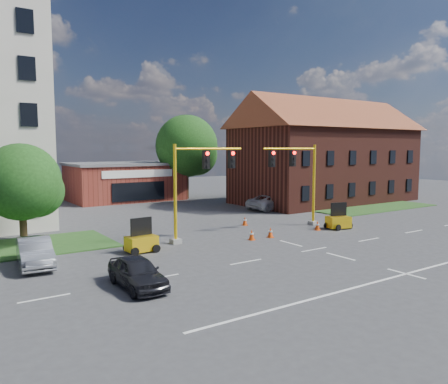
# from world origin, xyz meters

# --- Properties ---
(ground) EXTENTS (120.00, 120.00, 0.00)m
(ground) POSITION_xyz_m (0.00, 0.00, 0.00)
(ground) COLOR #3D3D40
(ground) RESTS_ON ground
(grass_verge_ne) EXTENTS (14.00, 4.00, 0.08)m
(grass_verge_ne) POSITION_xyz_m (18.00, 9.00, 0.04)
(grass_verge_ne) COLOR #254F1D
(grass_verge_ne) RESTS_ON ground
(lane_markings) EXTENTS (60.00, 36.00, 0.01)m
(lane_markings) POSITION_xyz_m (0.00, -3.00, 0.01)
(lane_markings) COLOR white
(lane_markings) RESTS_ON ground
(brick_shop) EXTENTS (12.40, 8.40, 4.30)m
(brick_shop) POSITION_xyz_m (0.00, 29.98, 2.16)
(brick_shop) COLOR maroon
(brick_shop) RESTS_ON ground
(townhouse_row) EXTENTS (21.00, 11.00, 11.50)m
(townhouse_row) POSITION_xyz_m (18.00, 16.00, 5.93)
(townhouse_row) COLOR #502018
(townhouse_row) RESTS_ON ground
(tree_large) EXTENTS (7.61, 7.25, 9.82)m
(tree_large) POSITION_xyz_m (6.87, 27.08, 5.93)
(tree_large) COLOR #361F13
(tree_large) RESTS_ON ground
(tree_nw_front) EXTENTS (4.87, 4.64, 6.24)m
(tree_nw_front) POSITION_xyz_m (-13.76, 10.58, 3.75)
(tree_nw_front) COLOR #361F13
(tree_nw_front) RESTS_ON ground
(signal_mast_west) EXTENTS (5.30, 0.60, 6.20)m
(signal_mast_west) POSITION_xyz_m (-4.36, 6.00, 3.92)
(signal_mast_west) COLOR gray
(signal_mast_west) RESTS_ON ground
(signal_mast_east) EXTENTS (5.30, 0.60, 6.20)m
(signal_mast_east) POSITION_xyz_m (4.36, 6.00, 3.92)
(signal_mast_east) COLOR gray
(signal_mast_east) RESTS_ON ground
(trailer_west) EXTENTS (1.75, 1.23, 1.91)m
(trailer_west) POSITION_xyz_m (-8.67, 5.09, 0.60)
(trailer_west) COLOR yellow
(trailer_west) RESTS_ON ground
(trailer_east) EXTENTS (1.89, 1.53, 1.86)m
(trailer_east) POSITION_xyz_m (6.36, 3.79, 0.58)
(trailer_east) COLOR yellow
(trailer_east) RESTS_ON ground
(cone_a) EXTENTS (0.40, 0.40, 0.70)m
(cone_a) POSITION_xyz_m (-1.41, 4.19, 0.34)
(cone_a) COLOR #DE440B
(cone_a) RESTS_ON ground
(cone_b) EXTENTS (0.40, 0.40, 0.70)m
(cone_b) POSITION_xyz_m (0.11, 4.12, 0.34)
(cone_b) COLOR #DE440B
(cone_b) RESTS_ON ground
(cone_c) EXTENTS (0.40, 0.40, 0.70)m
(cone_c) POSITION_xyz_m (4.63, 4.22, 0.34)
(cone_c) COLOR #DE440B
(cone_c) RESTS_ON ground
(cone_d) EXTENTS (0.40, 0.40, 0.70)m
(cone_d) POSITION_xyz_m (1.45, 8.78, 0.34)
(cone_d) COLOR #DE440B
(cone_d) RESTS_ON ground
(pickup_white) EXTENTS (5.56, 3.17, 1.46)m
(pickup_white) POSITION_xyz_m (8.78, 14.33, 0.73)
(pickup_white) COLOR silver
(pickup_white) RESTS_ON ground
(sedan_dark) EXTENTS (1.62, 3.94, 1.34)m
(sedan_dark) POSITION_xyz_m (-11.39, -0.79, 0.67)
(sedan_dark) COLOR black
(sedan_dark) RESTS_ON ground
(sedan_silver_front) EXTENTS (1.91, 4.49, 1.44)m
(sedan_silver_front) POSITION_xyz_m (-14.34, 5.29, 0.72)
(sedan_silver_front) COLOR #969A9D
(sedan_silver_front) RESTS_ON ground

